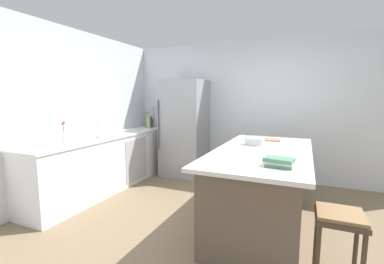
% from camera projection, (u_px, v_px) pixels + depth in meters
% --- Properties ---
extents(ground_plane, '(7.20, 7.20, 0.00)m').
position_uv_depth(ground_plane, '(213.00, 228.00, 3.11)').
color(ground_plane, '#7A664C').
extents(wall_rear, '(6.00, 0.10, 2.60)m').
position_uv_depth(wall_rear, '(252.00, 110.00, 4.98)').
color(wall_rear, silver).
rests_on(wall_rear, ground_plane).
extents(wall_left, '(0.10, 6.00, 2.60)m').
position_uv_depth(wall_left, '(60.00, 114.00, 3.90)').
color(wall_left, silver).
rests_on(wall_left, ground_plane).
extents(counter_run_left, '(0.63, 3.01, 0.91)m').
position_uv_depth(counter_run_left, '(109.00, 162.00, 4.43)').
color(counter_run_left, white).
rests_on(counter_run_left, ground_plane).
extents(kitchen_island, '(1.07, 2.24, 0.93)m').
position_uv_depth(kitchen_island, '(262.00, 187.00, 3.15)').
color(kitchen_island, brown).
rests_on(kitchen_island, ground_plane).
extents(refrigerator, '(0.81, 0.76, 1.87)m').
position_uv_depth(refrigerator, '(185.00, 128.00, 5.14)').
color(refrigerator, '#93969B').
rests_on(refrigerator, ground_plane).
extents(bar_stool, '(0.36, 0.36, 0.65)m').
position_uv_depth(bar_stool, '(339.00, 226.00, 2.06)').
color(bar_stool, '#473828').
rests_on(bar_stool, ground_plane).
extents(sink_faucet, '(0.15, 0.05, 0.30)m').
position_uv_depth(sink_faucet, '(83.00, 129.00, 3.93)').
color(sink_faucet, silver).
rests_on(sink_faucet, counter_run_left).
extents(flower_vase, '(0.07, 0.07, 0.31)m').
position_uv_depth(flower_vase, '(64.00, 136.00, 3.59)').
color(flower_vase, silver).
rests_on(flower_vase, counter_run_left).
extents(paper_towel_roll, '(0.14, 0.14, 0.31)m').
position_uv_depth(paper_towel_roll, '(99.00, 129.00, 4.16)').
color(paper_towel_roll, gray).
rests_on(paper_towel_roll, counter_run_left).
extents(soda_bottle, '(0.07, 0.07, 0.40)m').
position_uv_depth(soda_bottle, '(153.00, 120.00, 5.59)').
color(soda_bottle, silver).
rests_on(soda_bottle, counter_run_left).
extents(syrup_bottle, '(0.07, 0.07, 0.23)m').
position_uv_depth(syrup_bottle, '(151.00, 123.00, 5.52)').
color(syrup_bottle, '#5B3319').
rests_on(syrup_bottle, counter_run_left).
extents(olive_oil_bottle, '(0.06, 0.06, 0.32)m').
position_uv_depth(olive_oil_bottle, '(146.00, 122.00, 5.46)').
color(olive_oil_bottle, olive).
rests_on(olive_oil_bottle, counter_run_left).
extents(gin_bottle, '(0.07, 0.07, 0.32)m').
position_uv_depth(gin_bottle, '(149.00, 122.00, 5.33)').
color(gin_bottle, '#8CB79E').
rests_on(gin_bottle, counter_run_left).
extents(cookbook_stack, '(0.28, 0.21, 0.08)m').
position_uv_depth(cookbook_stack, '(279.00, 162.00, 2.33)').
color(cookbook_stack, '#4C7F60').
rests_on(cookbook_stack, kitchen_island).
extents(mixing_bowl, '(0.25, 0.25, 0.09)m').
position_uv_depth(mixing_bowl, '(254.00, 141.00, 3.39)').
color(mixing_bowl, '#B2B5BA').
rests_on(mixing_bowl, kitchen_island).
extents(cutting_board, '(0.37, 0.25, 0.02)m').
position_uv_depth(cutting_board, '(267.00, 140.00, 3.75)').
color(cutting_board, '#9E7042').
rests_on(cutting_board, kitchen_island).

